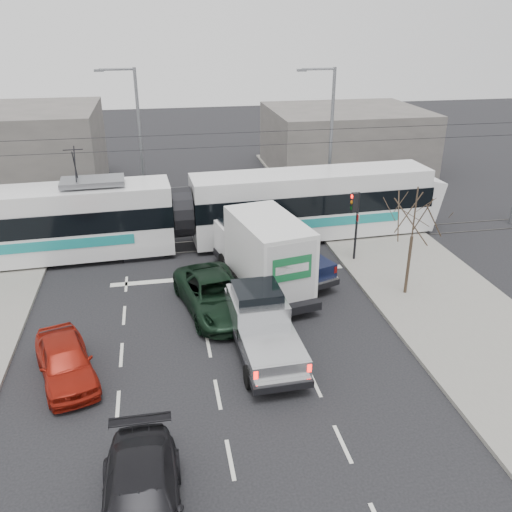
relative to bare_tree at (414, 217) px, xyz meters
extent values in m
plane|color=black|center=(-7.60, -2.50, -3.79)|extent=(120.00, 120.00, 0.00)
cube|color=gray|center=(1.40, -2.50, -3.72)|extent=(6.00, 60.00, 0.15)
cube|color=#33302D|center=(-7.60, 7.50, -3.78)|extent=(60.00, 1.60, 0.03)
cube|color=slate|center=(4.40, 21.50, -1.29)|extent=(12.00, 10.00, 5.00)
cylinder|color=#47382B|center=(0.00, 0.00, -2.27)|extent=(0.14, 0.14, 2.75)
cylinder|color=#47382B|center=(0.00, 0.00, 0.23)|extent=(0.07, 0.07, 2.25)
cylinder|color=black|center=(-1.00, 4.00, -1.84)|extent=(0.12, 0.12, 3.60)
cube|color=black|center=(-1.20, 4.00, -0.54)|extent=(0.28, 0.28, 0.95)
cylinder|color=#FF0C07|center=(-1.35, 4.00, -0.24)|extent=(0.06, 0.20, 0.20)
cylinder|color=orange|center=(-1.35, 4.00, -0.54)|extent=(0.06, 0.20, 0.20)
cylinder|color=#05330C|center=(-1.35, 4.00, -0.84)|extent=(0.06, 0.20, 0.20)
cube|color=white|center=(-1.02, 3.85, -1.34)|extent=(0.02, 0.30, 0.40)
cylinder|color=slate|center=(-0.10, 11.50, 0.71)|extent=(0.20, 0.20, 9.00)
cylinder|color=slate|center=(-1.10, 11.50, 5.11)|extent=(2.00, 0.14, 0.14)
cube|color=slate|center=(-2.10, 11.50, 5.06)|extent=(0.55, 0.25, 0.14)
cylinder|color=slate|center=(-11.60, 13.50, 0.71)|extent=(0.20, 0.20, 9.00)
cylinder|color=slate|center=(-12.60, 13.50, 5.11)|extent=(2.00, 0.14, 0.14)
cube|color=slate|center=(-13.60, 13.50, 5.06)|extent=(0.55, 0.25, 0.14)
cylinder|color=black|center=(-7.60, 7.50, 1.71)|extent=(60.00, 0.03, 0.03)
cylinder|color=black|center=(-7.60, 7.50, 2.41)|extent=(60.00, 0.03, 0.03)
cube|color=white|center=(-16.91, 7.05, -2.72)|extent=(13.56, 3.46, 1.63)
cube|color=black|center=(-16.91, 7.05, -1.46)|extent=(13.63, 3.49, 1.11)
cube|color=white|center=(-16.91, 7.05, -0.46)|extent=(13.56, 3.34, 1.04)
cube|color=teal|center=(-16.84, 5.63, -2.42)|extent=(9.40, 0.47, 0.52)
cube|color=white|center=(-2.32, 7.74, -2.72)|extent=(13.56, 3.46, 1.63)
cube|color=black|center=(-2.32, 7.74, -1.46)|extent=(13.63, 3.49, 1.11)
cube|color=white|center=(-2.32, 7.74, -0.46)|extent=(13.56, 3.34, 1.04)
cube|color=teal|center=(-2.25, 6.32, -2.42)|extent=(9.40, 0.47, 0.52)
cylinder|color=black|center=(-9.61, 7.40, -1.68)|extent=(1.17, 2.75, 2.71)
cube|color=slate|center=(-13.99, 7.19, 0.30)|extent=(3.21, 1.84, 0.26)
cube|color=black|center=(-11.80, 7.29, -3.60)|extent=(2.20, 2.49, 0.38)
cube|color=black|center=(-7.42, 7.50, -3.60)|extent=(2.20, 2.49, 0.38)
cube|color=black|center=(1.33, 7.92, -3.60)|extent=(2.20, 2.49, 0.38)
cube|color=black|center=(-7.28, -3.35, -3.23)|extent=(2.25, 6.04, 0.26)
cube|color=#B9BBBF|center=(-7.32, -2.27, -2.50)|extent=(2.10, 2.57, 1.19)
cube|color=black|center=(-7.32, -2.17, -1.89)|extent=(1.81, 1.85, 0.57)
cube|color=#B9BBBF|center=(-7.36, -0.84, -2.74)|extent=(1.99, 1.14, 0.57)
cube|color=#B9BBBF|center=(-7.24, -4.66, -2.81)|extent=(2.10, 2.75, 0.67)
cube|color=silver|center=(-7.19, -6.22, -3.09)|extent=(1.90, 0.24, 0.19)
cube|color=#FF0C07|center=(-8.10, -6.12, -2.71)|extent=(0.15, 0.09, 0.29)
cube|color=#FF0C07|center=(-6.29, -6.07, -2.71)|extent=(0.15, 0.09, 0.29)
cylinder|color=black|center=(-8.29, -1.47, -3.38)|extent=(0.31, 0.83, 0.82)
cylinder|color=black|center=(-6.40, -1.41, -3.38)|extent=(0.31, 0.83, 0.82)
cylinder|color=black|center=(-8.17, -5.29, -3.38)|extent=(0.31, 0.83, 0.82)
cylinder|color=black|center=(-6.28, -5.23, -3.38)|extent=(0.31, 0.83, 0.82)
cube|color=black|center=(-6.27, 2.06, -3.22)|extent=(3.83, 7.58, 0.36)
cube|color=white|center=(-6.80, 4.76, -2.34)|extent=(2.65, 2.16, 1.66)
cube|color=black|center=(-6.83, 4.90, -1.72)|extent=(2.22, 1.53, 0.62)
cube|color=silver|center=(-6.13, 1.35, -1.70)|extent=(3.38, 5.31, 3.05)
cube|color=silver|center=(-5.66, -1.05, -1.70)|extent=(2.15, 0.47, 2.69)
cube|color=#166032|center=(-5.65, -1.10, -1.45)|extent=(1.71, 0.35, 1.04)
cube|color=black|center=(-5.62, -1.28, -3.33)|extent=(2.24, 0.68, 0.19)
cylinder|color=black|center=(-7.79, 4.12, -3.33)|extent=(0.48, 0.97, 0.93)
cylinder|color=black|center=(-5.64, 4.54, -3.33)|extent=(0.48, 0.97, 0.93)
cylinder|color=black|center=(-6.96, -0.14, -3.28)|extent=(0.50, 1.07, 1.03)
cylinder|color=black|center=(-4.81, 0.28, -3.28)|extent=(0.50, 1.07, 1.03)
cube|color=black|center=(-4.83, 2.96, -3.18)|extent=(3.82, 5.95, 0.28)
cube|color=black|center=(-5.17, 3.91, -2.40)|extent=(2.69, 2.89, 1.28)
cube|color=black|center=(-5.21, 4.01, -1.73)|extent=(2.21, 2.17, 0.61)
cube|color=black|center=(-5.62, 5.17, -2.65)|extent=(2.18, 1.60, 0.61)
cube|color=black|center=(-4.42, 1.81, -2.73)|extent=(2.75, 3.04, 0.73)
cube|color=silver|center=(-3.93, 0.44, -3.03)|extent=(1.86, 0.83, 0.20)
cube|color=#590505|center=(-4.83, 0.24, -2.62)|extent=(0.18, 0.14, 0.31)
cube|color=#590505|center=(-3.12, 0.85, -2.62)|extent=(0.18, 0.14, 0.31)
cylinder|color=black|center=(-6.33, 4.32, -3.35)|extent=(0.59, 0.95, 0.89)
cylinder|color=black|center=(-4.54, 4.96, -3.35)|extent=(0.59, 0.95, 0.89)
cylinder|color=black|center=(-5.13, 0.96, -3.35)|extent=(0.59, 0.95, 0.89)
cylinder|color=black|center=(-3.34, 1.60, -3.35)|extent=(0.59, 0.95, 0.89)
imported|color=black|center=(-8.68, 0.17, -3.01)|extent=(3.62, 6.03, 1.57)
imported|color=maroon|center=(-14.40, -3.63, -3.06)|extent=(2.88, 4.62, 1.47)
imported|color=black|center=(-11.76, -10.29, -3.06)|extent=(2.07, 5.07, 1.47)
camera|label=1|loc=(-10.76, -20.32, 7.94)|focal=38.00mm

